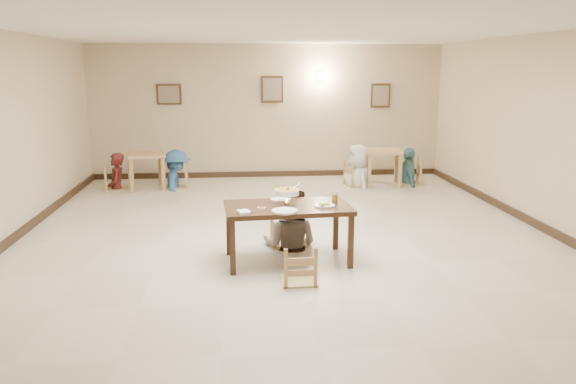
{
  "coord_description": "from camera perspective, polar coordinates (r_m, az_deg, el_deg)",
  "views": [
    {
      "loc": [
        -0.72,
        -7.86,
        2.46
      ],
      "look_at": [
        -0.03,
        -0.32,
        0.79
      ],
      "focal_mm": 35.0,
      "sensor_mm": 36.0,
      "label": 1
    }
  ],
  "objects": [
    {
      "name": "main_table",
      "position": [
        7.2,
        -0.04,
        -2.0
      ],
      "size": [
        1.65,
        1.0,
        0.75
      ],
      "rotation": [
        0.0,
        0.0,
        0.07
      ],
      "color": "#392214",
      "rests_on": "floor"
    },
    {
      "name": "bg_chair_rl",
      "position": [
        12.05,
        7.1,
        2.93
      ],
      "size": [
        0.46,
        0.46,
        0.98
      ],
      "rotation": [
        0.0,
        0.0,
        1.8
      ],
      "color": "tan",
      "rests_on": "floor"
    },
    {
      "name": "baseboard_right",
      "position": [
        9.46,
        24.72,
        -3.43
      ],
      "size": [
        0.06,
        10.0,
        0.12
      ],
      "primitive_type": "cube",
      "color": "black",
      "rests_on": "floor"
    },
    {
      "name": "bg_table_right",
      "position": [
        12.23,
        9.68,
        3.59
      ],
      "size": [
        0.86,
        0.86,
        0.76
      ],
      "rotation": [
        0.0,
        0.0,
        -0.16
      ],
      "color": "tan",
      "rests_on": "floor"
    },
    {
      "name": "bg_diner_b",
      "position": [
        11.93,
        -11.37,
        4.23
      ],
      "size": [
        0.66,
        1.08,
        1.62
      ],
      "primitive_type": "imported",
      "rotation": [
        0.0,
        0.0,
        1.63
      ],
      "color": "#336192",
      "rests_on": "floor"
    },
    {
      "name": "fried_plate",
      "position": [
        7.13,
        3.73,
        -1.34
      ],
      "size": [
        0.27,
        0.27,
        0.06
      ],
      "color": "white",
      "rests_on": "main_table"
    },
    {
      "name": "bg_chair_ll",
      "position": [
        12.11,
        -17.11,
        2.51
      ],
      "size": [
        0.46,
        0.46,
        0.98
      ],
      "rotation": [
        0.0,
        0.0,
        1.77
      ],
      "color": "tan",
      "rests_on": "floor"
    },
    {
      "name": "wall_front",
      "position": [
        3.1,
        8.51,
        -5.78
      ],
      "size": [
        10.0,
        0.0,
        10.0
      ],
      "primitive_type": "plane",
      "rotation": [
        -1.57,
        0.0,
        0.0
      ],
      "color": "#C9B394",
      "rests_on": "floor"
    },
    {
      "name": "bg_diner_c",
      "position": [
        11.99,
        7.15,
        4.81
      ],
      "size": [
        0.74,
        0.97,
        1.78
      ],
      "primitive_type": "imported",
      "rotation": [
        0.0,
        0.0,
        4.94
      ],
      "color": "silver",
      "rests_on": "floor"
    },
    {
      "name": "wall_right",
      "position": [
        9.22,
        25.69,
        5.23
      ],
      "size": [
        0.0,
        10.0,
        10.0
      ],
      "primitive_type": "plane",
      "rotation": [
        1.57,
        0.0,
        -1.57
      ],
      "color": "#C9B394",
      "rests_on": "floor"
    },
    {
      "name": "curry_warmer",
      "position": [
        7.18,
        -0.11,
        -0.03
      ],
      "size": [
        0.35,
        0.31,
        0.28
      ],
      "color": "silver",
      "rests_on": "main_table"
    },
    {
      "name": "chair_far",
      "position": [
        7.94,
        0.01,
        -1.62
      ],
      "size": [
        0.5,
        0.5,
        1.07
      ],
      "rotation": [
        0.0,
        0.0,
        0.06
      ],
      "color": "tan",
      "rests_on": "floor"
    },
    {
      "name": "main_diner",
      "position": [
        7.77,
        0.22,
        0.4
      ],
      "size": [
        0.99,
        0.88,
        1.68
      ],
      "primitive_type": "imported",
      "rotation": [
        0.0,
        0.0,
        2.79
      ],
      "color": "gray",
      "rests_on": "floor"
    },
    {
      "name": "picture_c",
      "position": [
        13.25,
        9.39,
        9.64
      ],
      "size": [
        0.45,
        0.04,
        0.55
      ],
      "color": "#392916",
      "rests_on": "wall_back"
    },
    {
      "name": "baseboard_left",
      "position": [
        8.84,
        -26.69,
        -4.7
      ],
      "size": [
        0.06,
        10.0,
        0.12
      ],
      "primitive_type": "cube",
      "color": "black",
      "rests_on": "floor"
    },
    {
      "name": "picture_b",
      "position": [
        12.85,
        -1.62,
        10.38
      ],
      "size": [
        0.5,
        0.04,
        0.6
      ],
      "color": "#392916",
      "rests_on": "wall_back"
    },
    {
      "name": "chili_dish",
      "position": [
        7.03,
        -2.7,
        -1.61
      ],
      "size": [
        0.1,
        0.1,
        0.02
      ],
      "color": "white",
      "rests_on": "main_table"
    },
    {
      "name": "wall_back",
      "position": [
        12.92,
        -2.07,
        8.17
      ],
      "size": [
        10.0,
        0.0,
        10.0
      ],
      "primitive_type": "plane",
      "rotation": [
        1.57,
        0.0,
        0.0
      ],
      "color": "#C9B394",
      "rests_on": "floor"
    },
    {
      "name": "picture_a",
      "position": [
        12.91,
        -12.01,
        9.69
      ],
      "size": [
        0.55,
        0.04,
        0.45
      ],
      "color": "#392916",
      "rests_on": "wall_back"
    },
    {
      "name": "rice_plate_near",
      "position": [
        6.85,
        -0.36,
        -1.91
      ],
      "size": [
        0.32,
        0.32,
        0.07
      ],
      "color": "white",
      "rests_on": "main_table"
    },
    {
      "name": "drink_glass",
      "position": [
        7.34,
        4.8,
        -0.57
      ],
      "size": [
        0.07,
        0.07,
        0.15
      ],
      "color": "white",
      "rests_on": "main_table"
    },
    {
      "name": "ceiling",
      "position": [
        7.91,
        -0.02,
        16.34
      ],
      "size": [
        10.0,
        10.0,
        0.0
      ],
      "primitive_type": "plane",
      "color": "silver",
      "rests_on": "wall_back"
    },
    {
      "name": "bg_diner_d",
      "position": [
        12.39,
        12.24,
        4.41
      ],
      "size": [
        0.42,
        0.94,
        1.58
      ],
      "primitive_type": "imported",
      "rotation": [
        0.0,
        0.0,
        1.53
      ],
      "color": "teal",
      "rests_on": "floor"
    },
    {
      "name": "rice_plate_far",
      "position": [
        7.46,
        -0.75,
        -0.74
      ],
      "size": [
        0.28,
        0.28,
        0.06
      ],
      "color": "white",
      "rests_on": "main_table"
    },
    {
      "name": "chair_near",
      "position": [
        6.56,
        1.09,
        -5.52
      ],
      "size": [
        0.42,
        0.42,
        0.88
      ],
      "rotation": [
        0.0,
        0.0,
        3.16
      ],
      "color": "tan",
      "rests_on": "floor"
    },
    {
      "name": "bg_chair_rr",
      "position": [
        12.43,
        12.19,
        3.23
      ],
      "size": [
        0.5,
        0.5,
        1.07
      ],
      "rotation": [
        0.0,
        0.0,
        -1.73
      ],
      "color": "tan",
      "rests_on": "floor"
    },
    {
      "name": "bg_chair_lr",
      "position": [
        11.97,
        -11.3,
        2.7
      ],
      "size": [
        0.46,
        0.46,
        0.97
      ],
      "rotation": [
        0.0,
        0.0,
        -1.54
      ],
      "color": "tan",
      "rests_on": "floor"
    },
    {
      "name": "floor",
      "position": [
        8.27,
        -0.02,
        -4.88
      ],
      "size": [
        10.0,
        10.0,
        0.0
      ],
      "primitive_type": "plane",
      "color": "beige",
      "rests_on": "ground"
    },
    {
      "name": "napkin_cutlery",
      "position": [
        6.81,
        -4.49,
        -2.05
      ],
      "size": [
        0.21,
        0.29,
        0.03
      ],
      "color": "white",
      "rests_on": "main_table"
    },
    {
      "name": "baseboard_back",
      "position": [
        13.07,
        -2.01,
        1.85
      ],
      "size": [
        8.0,
        0.06,
        0.12
      ],
      "primitive_type": "cube",
      "color": "black",
      "rests_on": "floor"
    },
    {
      "name": "wall_sconce",
      "position": [
        12.96,
        3.33,
        11.71
      ],
      "size": [
        0.16,
        0.05,
        0.22
      ],
      "primitive_type": "cube",
      "color": "#FFD88C",
      "rests_on": "wall_back"
    },
    {
      "name": "bg_diner_a",
      "position": [
        12.06,
        -17.19,
        3.8
      ],
      "size": [
        0.45,
        0.61,
        1.53
      ],
      "primitive_type": "imported",
      "rotation": [
        0.0,
        0.0,
        4.86
      ],
      "color": "#521B1A",
      "rests_on": "floor"
    },
    {
      "name": "bg_table_left",
      "position": [
        12.01,
        -14.25,
        3.2
      ],
      "size": [
        0.9,
        0.9,
        0.75
      ],
      "rotation": [
        0.0,
        0.0,
        0.23
      ],
      "color": "tan",
      "rests_on": "floor"
    }
  ]
}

